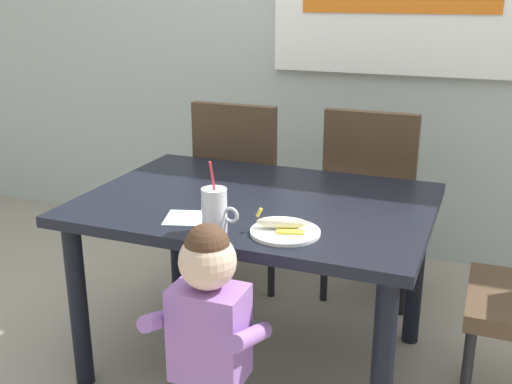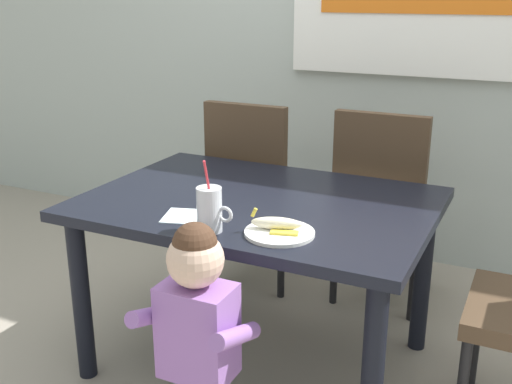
% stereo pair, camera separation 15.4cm
% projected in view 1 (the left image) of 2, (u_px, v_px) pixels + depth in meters
% --- Properties ---
extents(ground_plane, '(24.00, 24.00, 0.00)m').
position_uv_depth(ground_plane, '(257.00, 360.00, 2.56)').
color(ground_plane, '#9E9384').
extents(dining_table, '(1.30, 0.93, 0.71)m').
position_uv_depth(dining_table, '(257.00, 222.00, 2.36)').
color(dining_table, black).
rests_on(dining_table, ground).
extents(dining_chair_left, '(0.44, 0.45, 0.96)m').
position_uv_depth(dining_chair_left, '(244.00, 183.00, 3.08)').
color(dining_chair_left, '#4C3826').
rests_on(dining_chair_left, ground).
extents(dining_chair_right, '(0.44, 0.44, 0.96)m').
position_uv_depth(dining_chair_right, '(372.00, 195.00, 2.91)').
color(dining_chair_right, '#4C3826').
rests_on(dining_chair_right, ground).
extents(toddler_standing, '(0.33, 0.24, 0.84)m').
position_uv_depth(toddler_standing, '(209.00, 322.00, 1.82)').
color(toddler_standing, '#3F4760').
rests_on(toddler_standing, ground).
extents(milk_cup, '(0.13, 0.08, 0.25)m').
position_uv_depth(milk_cup, '(215.00, 213.00, 1.99)').
color(milk_cup, silver).
rests_on(milk_cup, dining_table).
extents(snack_plate, '(0.23, 0.23, 0.01)m').
position_uv_depth(snack_plate, '(285.00, 232.00, 2.00)').
color(snack_plate, white).
rests_on(snack_plate, dining_table).
extents(peeled_banana, '(0.18, 0.12, 0.07)m').
position_uv_depth(peeled_banana, '(283.00, 223.00, 2.00)').
color(peeled_banana, '#F4EAC6').
rests_on(peeled_banana, snack_plate).
extents(paper_napkin, '(0.19, 0.19, 0.00)m').
position_uv_depth(paper_napkin, '(187.00, 218.00, 2.13)').
color(paper_napkin, silver).
rests_on(paper_napkin, dining_table).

